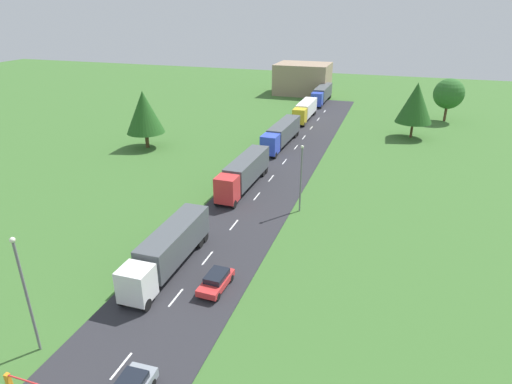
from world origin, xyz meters
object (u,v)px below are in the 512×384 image
(truck_fifth, at_px, (322,94))
(barrier_gate, at_px, (18,382))
(tree_maple, at_px, (416,103))
(lamppost_lead, at_px, (25,291))
(truck_second, at_px, (244,172))
(distant_building, at_px, (303,79))
(car_second, at_px, (216,281))
(lamppost_second, at_px, (301,175))
(truck_lead, at_px, (169,248))
(truck_fourth, at_px, (305,110))
(tree_birch, at_px, (449,94))
(truck_third, at_px, (282,133))
(tree_oak, at_px, (144,112))

(truck_fifth, relative_size, barrier_gate, 3.05)
(tree_maple, bearing_deg, lamppost_lead, -111.33)
(truck_second, height_order, tree_maple, tree_maple)
(tree_maple, height_order, distant_building, tree_maple)
(truck_second, xyz_separation_m, car_second, (5.02, -21.06, -1.41))
(tree_maple, bearing_deg, truck_second, -123.57)
(lamppost_second, bearing_deg, lamppost_lead, -114.33)
(truck_lead, bearing_deg, car_second, -16.76)
(truck_lead, distance_m, truck_fourth, 56.76)
(barrier_gate, relative_size, tree_birch, 0.55)
(truck_third, distance_m, car_second, 40.38)
(tree_maple, bearing_deg, truck_lead, -112.15)
(barrier_gate, relative_size, tree_oak, 0.50)
(truck_third, relative_size, car_second, 3.70)
(car_second, bearing_deg, tree_birch, 71.78)
(truck_fifth, relative_size, lamppost_second, 1.80)
(tree_oak, xyz_separation_m, distant_building, (14.02, 53.74, -2.05))
(tree_oak, bearing_deg, distant_building, 75.38)
(truck_third, xyz_separation_m, lamppost_second, (8.48, -23.44, 2.29))
(truck_fourth, distance_m, lamppost_second, 42.63)
(lamppost_lead, height_order, tree_maple, tree_maple)
(truck_second, xyz_separation_m, barrier_gate, (-2.38, -34.35, -1.50))
(tree_birch, height_order, tree_maple, tree_maple)
(truck_fifth, xyz_separation_m, tree_birch, (26.72, -9.68, 3.30))
(truck_second, relative_size, truck_fifth, 0.95)
(distant_building, bearing_deg, lamppost_lead, -88.17)
(truck_third, relative_size, tree_oak, 1.61)
(barrier_gate, height_order, tree_maple, tree_maple)
(barrier_gate, distance_m, tree_birch, 84.82)
(truck_fourth, relative_size, tree_birch, 1.46)
(truck_lead, height_order, truck_third, truck_lead)
(truck_fourth, height_order, truck_fifth, truck_fifth)
(lamppost_lead, relative_size, tree_maple, 0.92)
(truck_second, bearing_deg, barrier_gate, -93.97)
(truck_second, xyz_separation_m, tree_maple, (20.38, 30.70, 3.95))
(truck_second, height_order, truck_fourth, truck_second)
(truck_fourth, height_order, car_second, truck_fourth)
(tree_oak, xyz_separation_m, tree_maple, (41.25, 19.63, 0.27))
(truck_lead, height_order, distant_building, distant_building)
(lamppost_second, height_order, tree_maple, tree_maple)
(truck_second, bearing_deg, distant_building, 96.04)
(tree_birch, bearing_deg, truck_second, -120.71)
(truck_second, distance_m, tree_maple, 37.06)
(truck_fourth, xyz_separation_m, lamppost_lead, (-3.61, -68.42, 2.81))
(car_second, height_order, distant_building, distant_building)
(truck_third, height_order, truck_fifth, truck_fifth)
(lamppost_second, bearing_deg, distant_building, 102.33)
(lamppost_second, relative_size, tree_oak, 0.85)
(truck_lead, xyz_separation_m, lamppost_second, (8.36, 15.05, 2.29))
(truck_third, bearing_deg, lamppost_second, -70.12)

